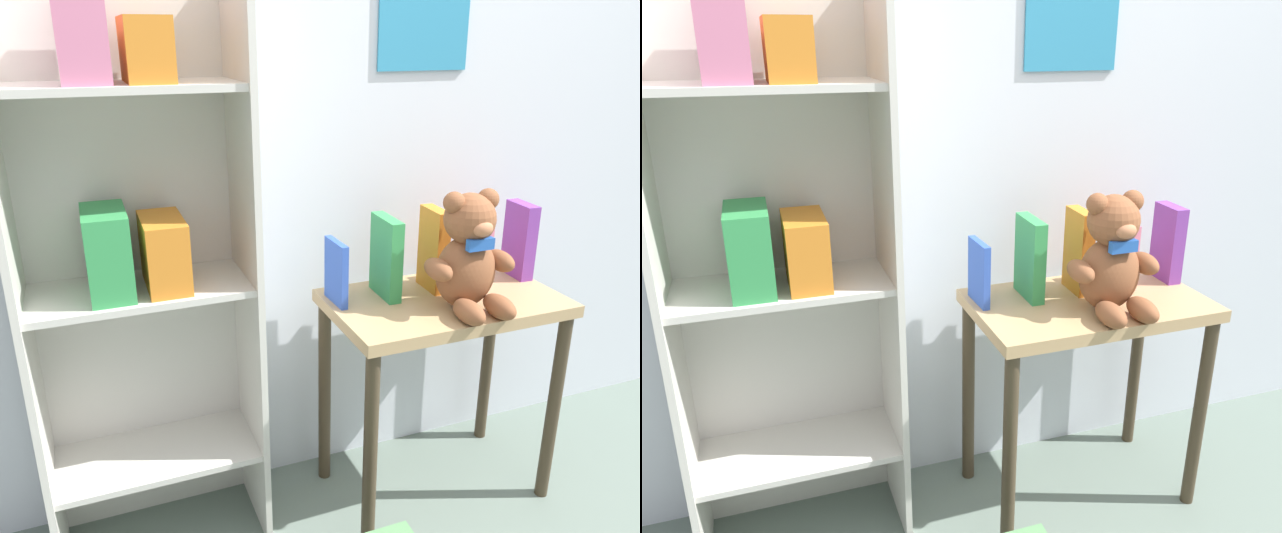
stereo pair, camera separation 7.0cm
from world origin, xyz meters
TOP-DOWN VIEW (x-y plane):
  - wall_back at (0.00, 1.44)m, footprint 4.80×0.07m
  - bookshelf_side at (-0.75, 1.28)m, footprint 0.58×0.29m
  - display_table at (0.10, 1.15)m, footprint 0.68×0.40m
  - teddy_bear at (0.12, 1.06)m, footprint 0.26×0.24m
  - book_standing_blue at (-0.21, 1.23)m, footprint 0.02×0.12m
  - book_standing_green at (-0.06, 1.23)m, footprint 0.04×0.15m
  - book_standing_orange at (0.10, 1.22)m, footprint 0.05×0.13m
  - book_standing_pink at (0.26, 1.22)m, footprint 0.03×0.10m
  - book_standing_purple at (0.41, 1.22)m, footprint 0.05×0.12m

SIDE VIEW (x-z plane):
  - display_table at x=0.10m, z-range 0.22..0.89m
  - book_standing_blue at x=-0.21m, z-range 0.67..0.86m
  - book_standing_pink at x=0.26m, z-range 0.67..0.87m
  - book_standing_purple at x=0.41m, z-range 0.67..0.91m
  - book_standing_green at x=-0.06m, z-range 0.67..0.91m
  - book_standing_orange at x=0.10m, z-range 0.67..0.92m
  - teddy_bear at x=0.12m, z-range 0.66..1.00m
  - bookshelf_side at x=-0.75m, z-range 0.09..1.66m
  - wall_back at x=0.00m, z-range 0.00..2.50m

